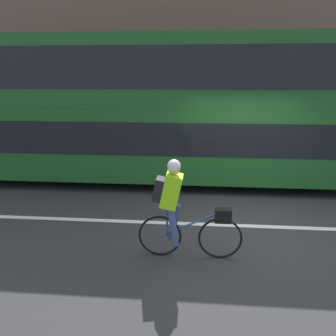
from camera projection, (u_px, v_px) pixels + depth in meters
ground_plane at (250, 225)px, 6.58m from camera, size 80.00×80.00×0.00m
road_center_line at (250, 226)px, 6.53m from camera, size 50.00×0.14×0.01m
sidewalk_curb at (227, 158)px, 11.79m from camera, size 60.00×1.78×0.11m
building_facade at (229, 47)px, 11.75m from camera, size 60.00×0.30×7.79m
bus at (140, 105)px, 8.91m from camera, size 11.88×2.48×3.87m
cyclist_on_bike at (179, 206)px, 5.20m from camera, size 1.69×0.32×1.66m
trash_bin at (254, 144)px, 11.47m from camera, size 0.52×0.52×1.01m
street_sign_post at (84, 120)px, 11.77m from camera, size 0.36×0.09×2.24m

